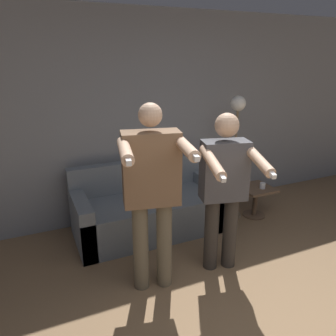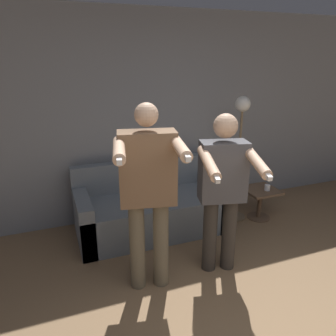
% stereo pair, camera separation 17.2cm
% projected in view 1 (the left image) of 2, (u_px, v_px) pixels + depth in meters
% --- Properties ---
extents(wall_back, '(10.00, 0.05, 2.60)m').
position_uv_depth(wall_back, '(151.00, 118.00, 4.19)').
color(wall_back, gray).
rests_on(wall_back, ground_plane).
extents(couch, '(1.78, 0.81, 0.82)m').
position_uv_depth(couch, '(149.00, 209.00, 3.99)').
color(couch, slate).
rests_on(couch, ground_plane).
extents(person_left, '(0.64, 0.76, 1.71)m').
position_uv_depth(person_left, '(152.00, 188.00, 2.76)').
color(person_left, '#6B604C').
rests_on(person_left, ground_plane).
extents(person_right, '(0.60, 0.75, 1.58)m').
position_uv_depth(person_right, '(224.00, 184.00, 3.07)').
color(person_right, '#38332D').
rests_on(person_right, ground_plane).
extents(cat, '(0.50, 0.11, 0.17)m').
position_uv_depth(cat, '(160.00, 152.00, 4.16)').
color(cat, '#B7AD9E').
rests_on(cat, couch).
extents(floor_lamp, '(0.28, 0.28, 1.60)m').
position_uv_depth(floor_lamp, '(236.00, 132.00, 4.08)').
color(floor_lamp, '#756047').
rests_on(floor_lamp, ground_plane).
extents(side_table, '(0.42, 0.42, 0.41)m').
position_uv_depth(side_table, '(256.00, 195.00, 4.35)').
color(side_table, brown).
rests_on(side_table, ground_plane).
extents(cup, '(0.07, 0.07, 0.08)m').
position_uv_depth(cup, '(263.00, 186.00, 4.27)').
color(cup, silver).
rests_on(cup, side_table).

